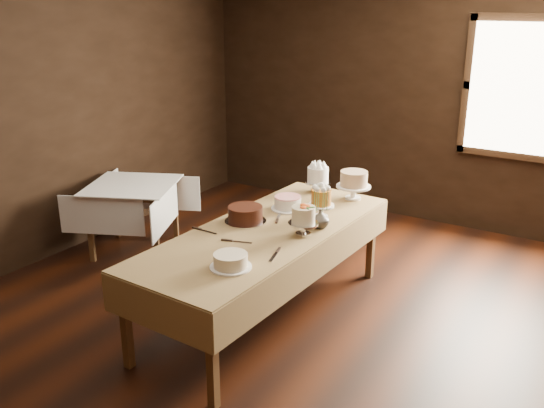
{
  "coord_description": "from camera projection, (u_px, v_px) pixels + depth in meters",
  "views": [
    {
      "loc": [
        2.3,
        -3.48,
        2.47
      ],
      "look_at": [
        0.0,
        0.2,
        0.95
      ],
      "focal_mm": 38.99,
      "sensor_mm": 36.0,
      "label": 1
    }
  ],
  "objects": [
    {
      "name": "cake_meringue",
      "position": [
        318.0,
        180.0,
        5.47
      ],
      "size": [
        0.27,
        0.27,
        0.25
      ],
      "color": "silver",
      "rests_on": "display_table"
    },
    {
      "name": "cake_cream",
      "position": [
        231.0,
        261.0,
        3.94
      ],
      "size": [
        0.31,
        0.31,
        0.1
      ],
      "color": "white",
      "rests_on": "display_table"
    },
    {
      "name": "cake_server_e",
      "position": [
        209.0,
        232.0,
        4.56
      ],
      "size": [
        0.24,
        0.03,
        0.01
      ],
      "primitive_type": "cube",
      "rotation": [
        0.0,
        0.0,
        -0.03
      ],
      "color": "silver",
      "rests_on": "display_table"
    },
    {
      "name": "cake_flowers",
      "position": [
        303.0,
        222.0,
        4.47
      ],
      "size": [
        0.24,
        0.24,
        0.24
      ],
      "color": "silver",
      "rests_on": "display_table"
    },
    {
      "name": "cake_caramel",
      "position": [
        321.0,
        205.0,
        4.83
      ],
      "size": [
        0.23,
        0.23,
        0.25
      ],
      "color": "white",
      "rests_on": "display_table"
    },
    {
      "name": "wall_left",
      "position": [
        35.0,
        118.0,
        5.54
      ],
      "size": [
        0.02,
        6.0,
        2.8
      ],
      "primitive_type": "cube",
      "color": "black",
      "rests_on": "ground"
    },
    {
      "name": "cake_lattice",
      "position": [
        288.0,
        204.0,
        5.04
      ],
      "size": [
        0.32,
        0.32,
        0.11
      ],
      "color": "white",
      "rests_on": "display_table"
    },
    {
      "name": "cake_server_a",
      "position": [
        242.0,
        242.0,
        4.37
      ],
      "size": [
        0.24,
        0.09,
        0.01
      ],
      "primitive_type": "cube",
      "rotation": [
        0.0,
        0.0,
        0.3
      ],
      "color": "silver",
      "rests_on": "display_table"
    },
    {
      "name": "flower_bouquet",
      "position": [
        321.0,
        195.0,
        4.57
      ],
      "size": [
        0.14,
        0.14,
        0.2
      ],
      "primitive_type": null,
      "color": "white",
      "rests_on": "flower_vase"
    },
    {
      "name": "cake_server_b",
      "position": [
        273.0,
        257.0,
        4.11
      ],
      "size": [
        0.09,
        0.24,
        0.01
      ],
      "primitive_type": "cube",
      "rotation": [
        0.0,
        0.0,
        -1.31
      ],
      "color": "silver",
      "rests_on": "display_table"
    },
    {
      "name": "floor",
      "position": [
        259.0,
        322.0,
        4.75
      ],
      "size": [
        5.0,
        6.0,
        0.01
      ],
      "primitive_type": "cube",
      "color": "black",
      "rests_on": "ground"
    },
    {
      "name": "wall_back",
      "position": [
        403.0,
        98.0,
        6.69
      ],
      "size": [
        5.0,
        0.02,
        2.8
      ],
      "primitive_type": "cube",
      "color": "black",
      "rests_on": "ground"
    },
    {
      "name": "cake_server_c",
      "position": [
        279.0,
        216.0,
        4.89
      ],
      "size": [
        0.12,
        0.23,
        0.01
      ],
      "primitive_type": "cube",
      "rotation": [
        0.0,
        0.0,
        1.99
      ],
      "color": "silver",
      "rests_on": "display_table"
    },
    {
      "name": "window",
      "position": [
        526.0,
        89.0,
        5.93
      ],
      "size": [
        1.1,
        0.05,
        1.3
      ],
      "primitive_type": "cube",
      "color": "#FFEABF",
      "rests_on": "wall_back"
    },
    {
      "name": "side_table",
      "position": [
        132.0,
        192.0,
        5.93
      ],
      "size": [
        1.12,
        1.12,
        0.71
      ],
      "rotation": [
        0.0,
        0.0,
        0.43
      ],
      "color": "#472B12",
      "rests_on": "ground"
    },
    {
      "name": "display_table",
      "position": [
        266.0,
        237.0,
        4.63
      ],
      "size": [
        1.06,
        2.48,
        0.76
      ],
      "rotation": [
        0.0,
        0.0,
        -0.04
      ],
      "color": "#472B12",
      "rests_on": "ground"
    },
    {
      "name": "cake_chocolate",
      "position": [
        245.0,
        215.0,
        4.75
      ],
      "size": [
        0.37,
        0.37,
        0.13
      ],
      "color": "silver",
      "rests_on": "display_table"
    },
    {
      "name": "flower_vase",
      "position": [
        320.0,
        219.0,
        4.63
      ],
      "size": [
        0.17,
        0.17,
        0.15
      ],
      "primitive_type": "imported",
      "rotation": [
        0.0,
        0.0,
        4.5
      ],
      "color": "#2D2823",
      "rests_on": "display_table"
    },
    {
      "name": "cake_speckled",
      "position": [
        353.0,
        186.0,
        5.28
      ],
      "size": [
        0.31,
        0.31,
        0.27
      ],
      "color": "white",
      "rests_on": "display_table"
    }
  ]
}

